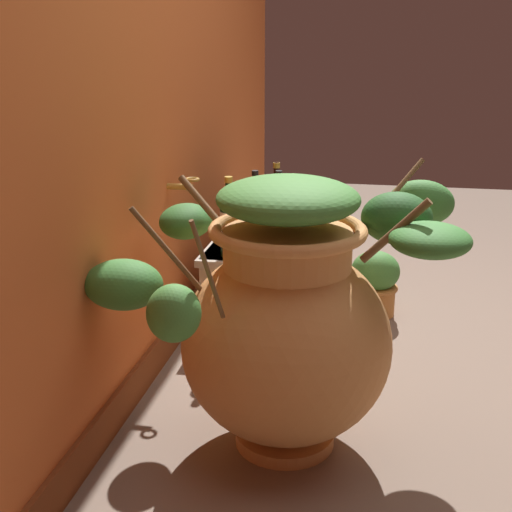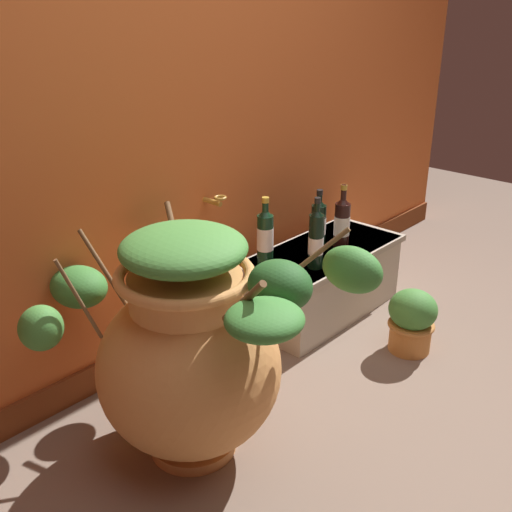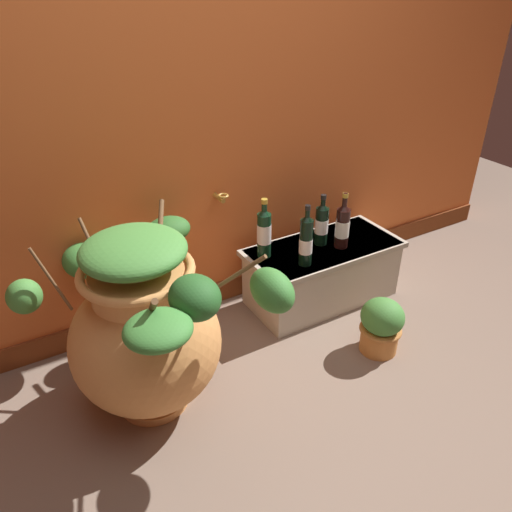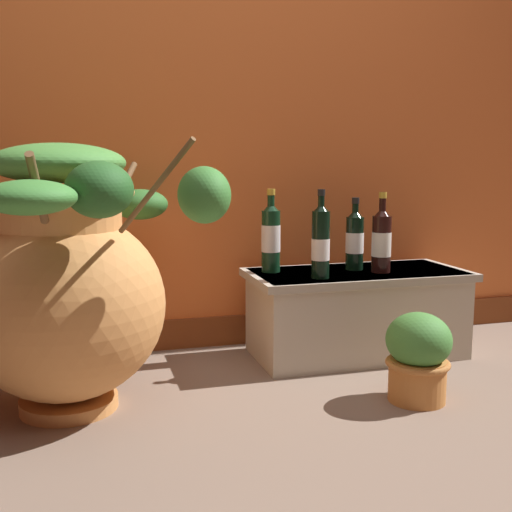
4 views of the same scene
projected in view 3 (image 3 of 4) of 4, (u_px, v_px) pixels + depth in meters
The scene contains 9 objects.
ground_plane at pixel (322, 437), 2.08m from camera, with size 7.00×7.00×0.00m, color #7A6656.
back_wall at pixel (186, 67), 2.31m from camera, with size 4.40×0.33×2.60m.
terracotta_urn at pixel (146, 327), 2.05m from camera, with size 0.91×1.07×0.85m.
stone_ledge at pixel (322, 271), 2.85m from camera, with size 0.88×0.41×0.35m.
wine_bottle_left at pixel (322, 223), 2.74m from camera, with size 0.07×0.07×0.29m.
wine_bottle_middle at pixel (306, 240), 2.54m from camera, with size 0.07×0.07×0.34m.
wine_bottle_right at pixel (343, 225), 2.70m from camera, with size 0.08×0.08×0.32m.
wine_bottle_back at pixel (264, 231), 2.61m from camera, with size 0.08×0.08×0.33m.
potted_shrub at pixel (381, 325), 2.47m from camera, with size 0.21×0.22×0.30m.
Camera 3 is at (-0.95, -1.07, 1.71)m, focal length 34.95 mm.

